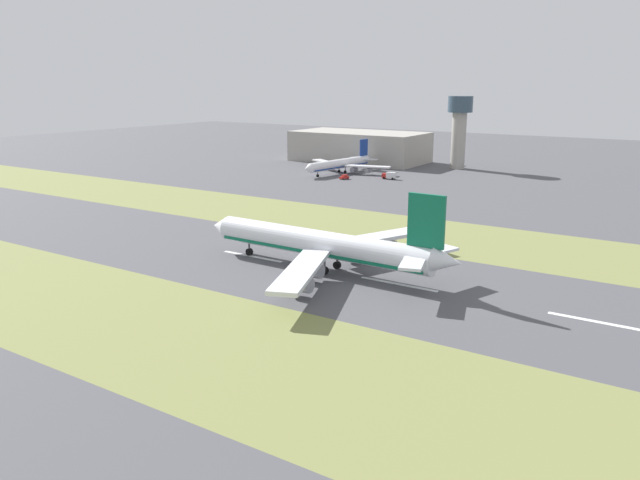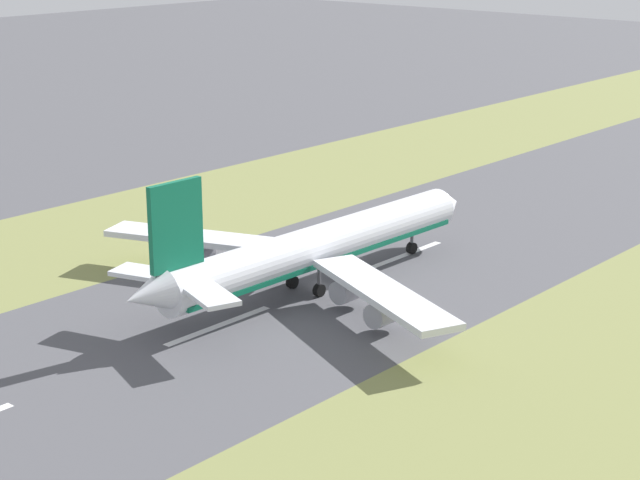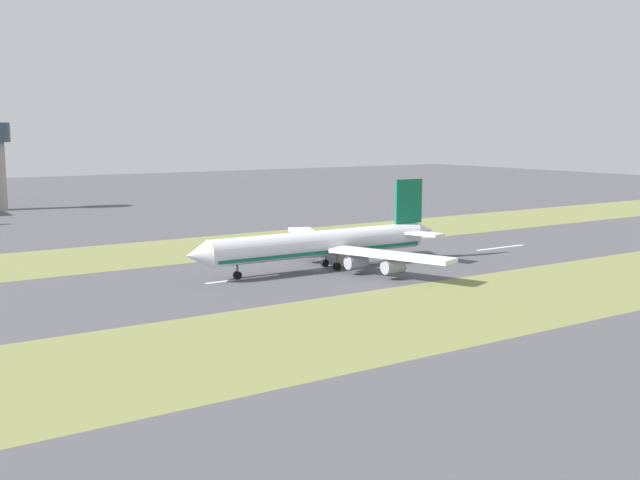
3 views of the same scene
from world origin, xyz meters
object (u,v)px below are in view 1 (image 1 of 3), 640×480
(airplane_parked_apron, at_px, (341,164))
(apron_car, at_px, (344,177))
(terminal_building, at_px, (359,147))
(airplane_main_jet, at_px, (327,245))
(service_truck, at_px, (389,175))
(control_tower, at_px, (459,124))

(airplane_parked_apron, bearing_deg, apron_car, -144.64)
(terminal_building, bearing_deg, airplane_parked_apron, -161.27)
(airplane_main_jet, height_order, service_truck, airplane_main_jet)
(airplane_main_jet, distance_m, service_truck, 141.21)
(airplane_parked_apron, bearing_deg, service_truck, -99.83)
(service_truck, relative_size, apron_car, 1.30)
(airplane_main_jet, xyz_separation_m, apron_car, (120.64, 67.33, -5.02))
(apron_car, bearing_deg, airplane_main_jet, -150.83)
(service_truck, bearing_deg, terminal_building, 41.35)
(terminal_building, relative_size, airplane_parked_apron, 1.44)
(airplane_parked_apron, bearing_deg, terminal_building, 18.73)
(airplane_main_jet, xyz_separation_m, terminal_building, (180.16, 93.40, 1.93))
(airplane_main_jet, bearing_deg, airplane_parked_apron, 29.93)
(service_truck, bearing_deg, airplane_parked_apron, 80.17)
(terminal_building, xyz_separation_m, airplane_parked_apron, (-43.63, -14.79, -3.57))
(terminal_building, distance_m, apron_car, 65.35)
(terminal_building, distance_m, airplane_parked_apron, 46.20)
(control_tower, height_order, airplane_parked_apron, control_tower)
(airplane_main_jet, xyz_separation_m, airplane_parked_apron, (136.53, 78.61, -1.64))
(apron_car, bearing_deg, airplane_parked_apron, 35.36)
(airplane_main_jet, height_order, airplane_parked_apron, airplane_main_jet)
(control_tower, xyz_separation_m, apron_car, (-61.34, 28.88, -20.73))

